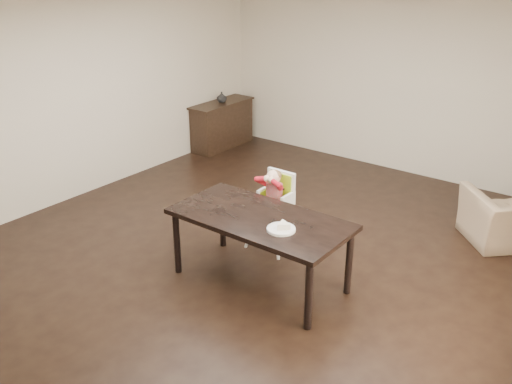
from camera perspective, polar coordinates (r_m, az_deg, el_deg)
ground at (r=6.52m, az=-0.12°, el=-6.25°), size 7.00×7.00×0.00m
room_walls at (r=5.83m, az=-0.14°, el=9.83°), size 6.02×7.02×2.71m
dining_table at (r=5.69m, az=0.43°, el=-3.22°), size 1.80×0.90×0.75m
high_chair at (r=6.43m, az=1.94°, el=-0.05°), size 0.40×0.40×0.95m
plate at (r=5.39m, az=2.61°, el=-3.59°), size 0.34×0.34×0.08m
sideboard at (r=9.93m, az=-3.41°, el=6.75°), size 0.44×1.26×0.79m
vase at (r=9.81m, az=-3.45°, el=9.44°), size 0.22×0.23×0.17m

